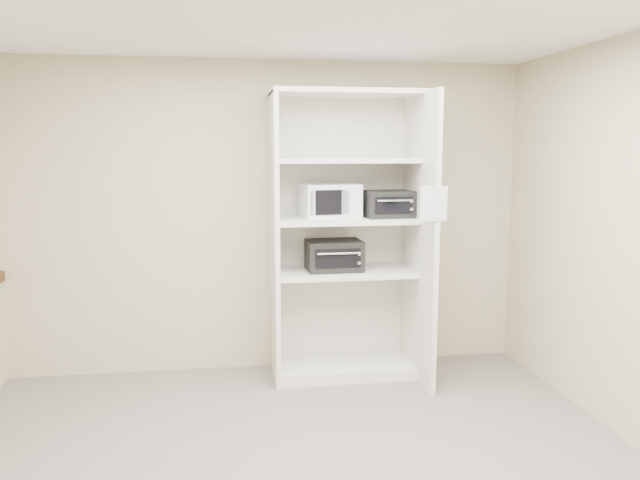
{
  "coord_description": "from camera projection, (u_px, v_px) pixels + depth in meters",
  "views": [
    {
      "loc": [
        -0.39,
        -3.45,
        1.94
      ],
      "look_at": [
        0.35,
        1.34,
        1.24
      ],
      "focal_mm": 35.0,
      "sensor_mm": 36.0,
      "label": 1
    }
  ],
  "objects": [
    {
      "name": "floor",
      "position": [
        296.0,
        479.0,
        3.71
      ],
      "size": [
        4.5,
        4.0,
        0.01
      ],
      "primitive_type": "cube",
      "color": "#605951",
      "rests_on": "ground"
    },
    {
      "name": "ceiling",
      "position": [
        293.0,
        6.0,
        3.32
      ],
      "size": [
        4.5,
        4.0,
        0.01
      ],
      "primitive_type": "cube",
      "color": "white"
    },
    {
      "name": "wall_back",
      "position": [
        269.0,
        217.0,
        5.47
      ],
      "size": [
        4.5,
        0.02,
        2.7
      ],
      "primitive_type": "cube",
      "color": "#C4B092",
      "rests_on": "ground"
    },
    {
      "name": "wall_front",
      "position": [
        384.0,
        389.0,
        1.56
      ],
      "size": [
        4.5,
        0.02,
        2.7
      ],
      "primitive_type": "cube",
      "color": "#C4B092",
      "rests_on": "ground"
    },
    {
      "name": "shelving_unit",
      "position": [
        350.0,
        245.0,
        5.31
      ],
      "size": [
        1.24,
        0.92,
        2.42
      ],
      "color": "silver",
      "rests_on": "floor"
    },
    {
      "name": "microwave",
      "position": [
        330.0,
        200.0,
        5.28
      ],
      "size": [
        0.51,
        0.41,
        0.28
      ],
      "primitive_type": "cube",
      "rotation": [
        0.0,
        0.0,
        0.12
      ],
      "color": "white",
      "rests_on": "shelving_unit"
    },
    {
      "name": "toaster_oven_upper",
      "position": [
        388.0,
        204.0,
        5.27
      ],
      "size": [
        0.42,
        0.33,
        0.23
      ],
      "primitive_type": "cube",
      "rotation": [
        0.0,
        0.0,
        0.09
      ],
      "color": "black",
      "rests_on": "shelving_unit"
    },
    {
      "name": "toaster_oven_lower",
      "position": [
        334.0,
        255.0,
        5.3
      ],
      "size": [
        0.47,
        0.36,
        0.26
      ],
      "primitive_type": "cube",
      "rotation": [
        0.0,
        0.0,
        0.02
      ],
      "color": "black",
      "rests_on": "shelving_unit"
    },
    {
      "name": "paper_sign",
      "position": [
        434.0,
        204.0,
        4.72
      ],
      "size": [
        0.21,
        0.01,
        0.26
      ],
      "primitive_type": "cube",
      "rotation": [
        0.0,
        0.0,
        0.01
      ],
      "color": "white",
      "rests_on": "shelving_unit"
    }
  ]
}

